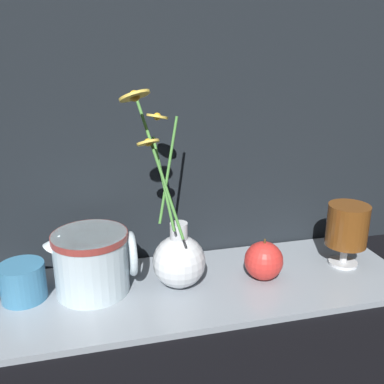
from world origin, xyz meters
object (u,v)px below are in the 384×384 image
Objects in this scene: tea_glass at (347,227)px; yellow_mug at (22,282)px; vase_with_flowers at (178,256)px; orange_fruit at (264,261)px; ceramic_pitcher at (92,259)px.

yellow_mug is at bearing 177.92° from tea_glass.
vase_with_flowers is at bearing -4.78° from yellow_mug.
tea_glass is at bearing 0.08° from vase_with_flowers.
tea_glass is 0.19m from orange_fruit.
ceramic_pitcher is 1.94× the size of orange_fruit.
yellow_mug is 0.69× the size of tea_glass.
tea_glass reaches higher than ceramic_pitcher.
ceramic_pitcher reaches higher than orange_fruit.
orange_fruit is (0.32, -0.03, -0.03)m from ceramic_pitcher.
yellow_mug is 0.45m from orange_fruit.
yellow_mug is at bearing 175.31° from orange_fruit.
orange_fruit reaches higher than yellow_mug.
yellow_mug is 1.08× the size of orange_fruit.
vase_with_flowers is 0.16m from ceramic_pitcher.
vase_with_flowers is 2.31× the size of ceramic_pitcher.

